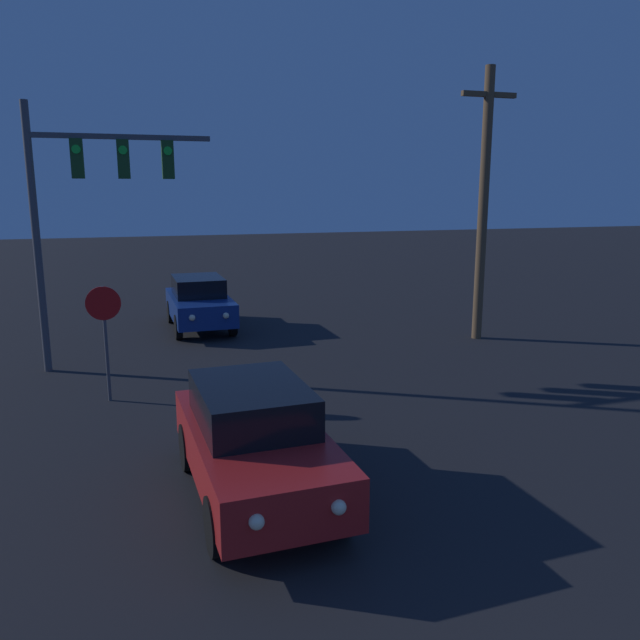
% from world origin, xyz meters
% --- Properties ---
extents(car_near, '(1.90, 4.14, 1.63)m').
position_xyz_m(car_near, '(-2.18, 7.21, 0.85)').
color(car_near, '#B21E1E').
rests_on(car_near, ground_plane).
extents(car_far, '(1.84, 4.12, 1.63)m').
position_xyz_m(car_far, '(-1.61, 18.57, 0.85)').
color(car_far, navy).
rests_on(car_far, ground_plane).
extents(traffic_signal_mast, '(4.19, 0.30, 6.28)m').
position_xyz_m(traffic_signal_mast, '(-4.53, 14.92, 4.28)').
color(traffic_signal_mast, '#4C4C51').
rests_on(traffic_signal_mast, ground_plane).
extents(stop_sign, '(0.69, 0.07, 2.41)m').
position_xyz_m(stop_sign, '(-4.24, 12.17, 1.68)').
color(stop_sign, '#4C4C51').
rests_on(stop_sign, ground_plane).
extents(utility_pole, '(1.67, 0.28, 7.64)m').
position_xyz_m(utility_pole, '(6.05, 14.81, 3.98)').
color(utility_pole, brown).
rests_on(utility_pole, ground_plane).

